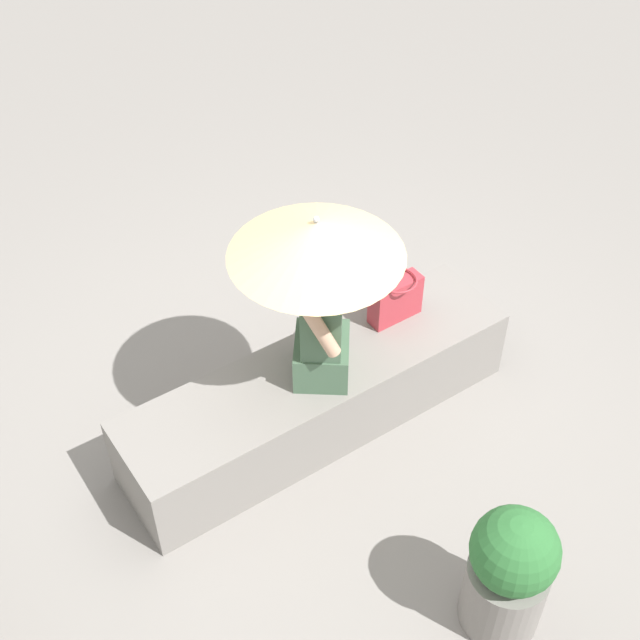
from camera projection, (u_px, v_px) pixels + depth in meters
name	position (u px, v px, depth m)	size (l,w,h in m)	color
ground_plane	(318.00, 422.00, 4.85)	(14.00, 14.00, 0.00)	gray
stone_bench	(318.00, 395.00, 4.70)	(2.23, 0.57, 0.45)	gray
person_seated	(322.00, 316.00, 4.26)	(0.44, 0.50, 0.90)	#47664C
parasol	(316.00, 239.00, 3.93)	(0.85, 0.85, 1.00)	#B7B7BC
handbag_black	(396.00, 298.00, 4.73)	(0.30, 0.23, 0.28)	#B2333D
planter_near	(509.00, 571.00, 3.74)	(0.39, 0.39, 0.74)	gray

